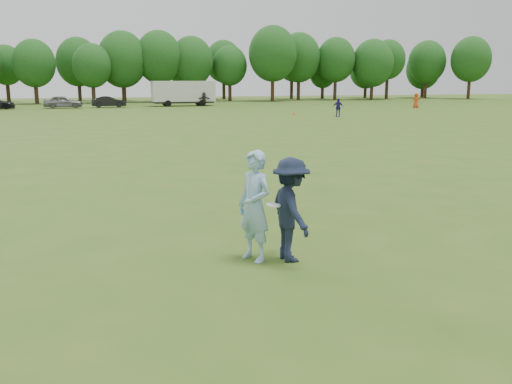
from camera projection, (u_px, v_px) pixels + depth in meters
ground at (273, 246)px, 10.99m from camera, size 200.00×200.00×0.00m
thrower at (254, 206)px, 9.93m from camera, size 0.76×0.89×2.06m
defender at (291, 210)px, 9.92m from camera, size 0.75×1.27×1.93m
player_far_b at (338, 108)px, 49.31m from camera, size 1.04×0.93×1.70m
player_far_c at (416, 100)px, 65.12m from camera, size 1.03×0.87×1.79m
player_far_d at (204, 99)px, 69.61m from camera, size 1.64×0.53×1.77m
car_e at (63, 102)px, 64.52m from camera, size 4.47×1.86×1.51m
car_f at (109, 102)px, 66.51m from camera, size 4.18×1.58×1.36m
field_cone at (294, 113)px, 52.39m from camera, size 0.28×0.28×0.30m
disc_in_play at (273, 205)px, 9.69m from camera, size 0.28×0.28×0.05m
cargo_trailer at (183, 92)px, 69.98m from camera, size 9.00×2.75×3.20m
treeline at (121, 60)px, 82.24m from camera, size 130.35×18.39×11.74m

